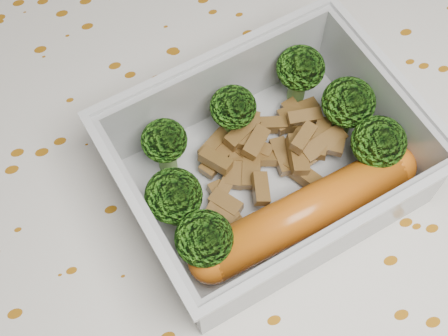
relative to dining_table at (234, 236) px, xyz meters
name	(u,v)px	position (x,y,z in m)	size (l,w,h in m)	color
dining_table	(234,236)	(0.00, 0.00, 0.00)	(1.40, 0.90, 0.75)	brown
tablecloth	(235,212)	(0.00, 0.00, 0.05)	(1.46, 0.96, 0.19)	white
lunch_container	(268,168)	(0.02, 0.00, 0.11)	(0.22, 0.18, 0.07)	silver
broccoli_florets	(265,145)	(0.02, 0.01, 0.13)	(0.17, 0.13, 0.05)	#608C3F
meat_pile	(270,151)	(0.03, 0.01, 0.10)	(0.11, 0.08, 0.03)	brown
sausage	(306,212)	(0.03, -0.04, 0.11)	(0.17, 0.05, 0.03)	#CC6013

